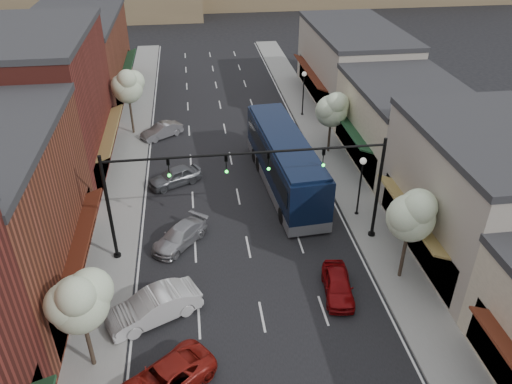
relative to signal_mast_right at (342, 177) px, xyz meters
name	(u,v)px	position (x,y,z in m)	size (l,w,h in m)	color
ground	(268,347)	(-5.62, -8.00, -4.62)	(160.00, 160.00, 0.00)	black
sidewalk_left	(126,173)	(-14.02, 10.50, -4.55)	(2.80, 73.00, 0.15)	gray
sidewalk_right	(334,160)	(2.78, 10.50, -4.55)	(2.80, 73.00, 0.15)	gray
curb_left	(144,172)	(-12.62, 10.50, -4.55)	(0.25, 73.00, 0.17)	gray
curb_right	(317,161)	(1.38, 10.50, -4.55)	(0.25, 73.00, 0.17)	gray
bldg_left_midfar	(37,106)	(-19.86, 12.00, 0.78)	(10.14, 14.10, 10.90)	maroon
bldg_left_far	(77,59)	(-19.84, 28.00, -0.46)	(10.14, 18.10, 8.40)	brown
bldg_right_midnear	(485,195)	(8.10, -2.00, -0.72)	(9.14, 12.10, 7.90)	#A3988C
bldg_right_midfar	(403,124)	(8.08, 10.00, -1.46)	(9.14, 12.10, 6.40)	beige
bldg_right_far	(352,64)	(8.09, 24.00, -0.96)	(9.14, 16.10, 7.40)	#A3988C
signal_mast_right	(342,177)	(0.00, 0.00, 0.00)	(8.22, 0.46, 7.00)	black
signal_mast_left	(149,191)	(-11.24, 0.00, 0.00)	(8.22, 0.46, 7.00)	black
tree_right_near	(413,214)	(2.73, -4.05, -0.17)	(2.85, 2.65, 5.95)	#47382B
tree_right_far	(332,108)	(2.73, 11.95, -0.63)	(2.85, 2.65, 5.43)	#47382B
tree_left_near	(79,300)	(-13.87, -8.05, -0.40)	(2.85, 2.65, 5.69)	#47382B
tree_left_far	(128,85)	(-13.87, 17.95, -0.02)	(2.85, 2.65, 6.13)	#47382B
lamp_post_near	(361,177)	(2.18, 2.50, -1.62)	(0.44, 0.44, 4.44)	black
lamp_post_far	(304,86)	(2.18, 20.00, -1.62)	(0.44, 0.44, 4.44)	black
coach_bus	(285,161)	(-2.05, 7.05, -2.51)	(3.87, 13.51, 4.07)	black
red_hatchback	(338,285)	(-1.24, -4.83, -3.98)	(1.52, 3.78, 1.29)	maroon
parked_car_a	(164,380)	(-10.56, -9.82, -3.96)	(2.18, 4.74, 1.32)	maroon
parked_car_b	(154,307)	(-11.18, -5.32, -3.81)	(1.71, 4.90, 1.62)	silver
parked_car_c	(180,236)	(-9.83, 0.90, -4.01)	(1.71, 4.21, 1.22)	#A2A3A7
parked_car_d	(175,176)	(-10.15, 8.40, -3.94)	(1.62, 4.03, 1.37)	#5A5C61
parked_car_e	(162,131)	(-11.33, 16.91, -3.99)	(1.33, 3.82, 1.26)	gray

